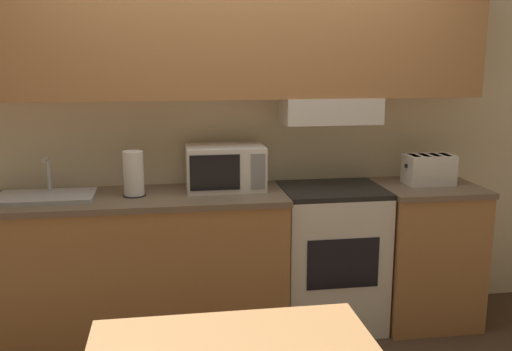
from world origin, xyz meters
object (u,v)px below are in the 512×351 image
at_px(sink_basin, 46,196).
at_px(paper_towel_roll, 134,174).
at_px(microwave, 225,167).
at_px(stove_range, 330,257).
at_px(toaster, 429,169).

distance_m(sink_basin, paper_towel_roll, 0.52).
bearing_deg(sink_basin, microwave, 5.03).
height_order(stove_range, sink_basin, sink_basin).
height_order(microwave, sink_basin, microwave).
xyz_separation_m(toaster, paper_towel_roll, (-1.86, -0.03, 0.04)).
relative_size(stove_range, toaster, 2.92).
relative_size(stove_range, sink_basin, 1.67).
height_order(microwave, toaster, microwave).
height_order(stove_range, microwave, microwave).
bearing_deg(toaster, microwave, 177.10).
distance_m(stove_range, microwave, 0.89).
xyz_separation_m(sink_basin, paper_towel_roll, (0.50, -0.01, 0.12)).
relative_size(sink_basin, paper_towel_roll, 2.06).
xyz_separation_m(stove_range, microwave, (-0.67, 0.07, 0.59)).
bearing_deg(toaster, sink_basin, -179.36).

